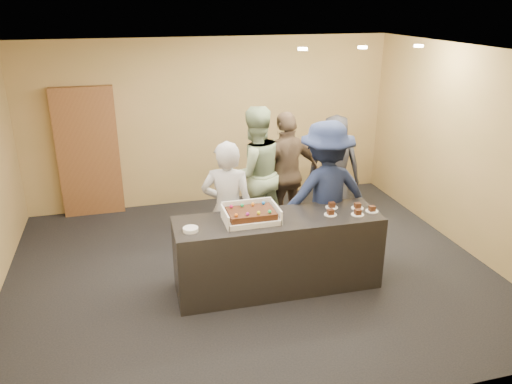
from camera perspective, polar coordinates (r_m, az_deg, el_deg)
The scene contains 17 objects.
room at distance 5.92m, azimuth -0.70°, elevation 2.58°, with size 6.04×6.00×2.70m.
serving_counter at distance 5.92m, azimuth 2.51°, elevation -6.96°, with size 2.40×0.70×0.90m, color black.
storage_cabinet at distance 8.17m, azimuth -18.61°, elevation 4.30°, with size 0.92×0.15×2.03m, color brown.
cake_box at distance 5.64m, azimuth -0.63°, elevation -2.84°, with size 0.62×0.42×0.18m.
sheet_cake at distance 5.60m, azimuth -0.57°, elevation -2.43°, with size 0.52×0.36×0.11m.
plate_stack at distance 5.44m, azimuth -7.48°, elevation -4.26°, with size 0.17×0.17×0.04m, color white.
slice_a at distance 5.85m, azimuth 8.52°, elevation -2.39°, with size 0.15×0.15×0.07m.
slice_b at distance 6.05m, azimuth 8.65°, elevation -1.58°, with size 0.15×0.15×0.07m.
slice_c at distance 5.90m, azimuth 11.55°, elevation -2.36°, with size 0.15×0.15×0.07m.
slice_d at distance 6.08m, azimuth 11.52°, elevation -1.64°, with size 0.15×0.15×0.07m.
slice_e at distance 6.03m, azimuth 13.12°, elevation -1.96°, with size 0.15×0.15×0.07m.
person_server_grey at distance 6.02m, azimuth -3.25°, elevation -2.10°, with size 0.63×0.41×1.73m, color #ACADB2.
person_sage_man at distance 6.99m, azimuth -0.19°, elevation 2.11°, with size 0.93×0.72×1.91m, color #8DA47B.
person_navy_man at distance 6.34m, azimuth 7.91°, elevation -0.27°, with size 1.22×0.70×1.88m, color #192344.
person_brown_extra at distance 7.14m, azimuth 3.54°, elevation 2.05°, with size 1.06×0.44×1.80m, color brown.
person_dark_suit at distance 7.75m, azimuth 8.90°, elevation 2.73°, with size 0.80×0.52×1.64m, color #25252A.
ceiling_spotlights at distance 6.67m, azimuth 12.07°, elevation 15.86°, with size 1.72×0.12×0.03m.
Camera 1 is at (-1.39, -5.43, 3.25)m, focal length 35.00 mm.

